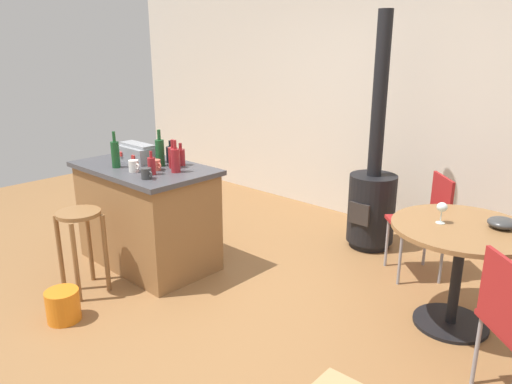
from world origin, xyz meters
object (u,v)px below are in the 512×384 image
(bottle_3, at_px, (171,154))
(cup_1, at_px, (134,166))
(cup_0, at_px, (155,165))
(bottle_2, at_px, (181,157))
(bottle_4, at_px, (115,154))
(kitchen_island, at_px, (147,215))
(serving_bowl, at_px, (502,223))
(wooden_stool, at_px, (81,234))
(toolbox, at_px, (138,153))
(plastic_bucket, at_px, (63,305))
(wine_glass, at_px, (442,208))
(cup_2, at_px, (147,173))
(folding_chair_near, at_px, (425,218))
(bottle_1, at_px, (160,152))
(bottle_6, at_px, (175,160))
(wood_stove, at_px, (372,194))
(bottle_5, at_px, (173,157))
(bottle_0, at_px, (152,166))
(dining_table, at_px, (460,251))

(bottle_3, xyz_separation_m, cup_1, (0.04, -0.40, -0.03))
(cup_0, height_order, cup_1, cup_1)
(bottle_2, distance_m, bottle_4, 0.53)
(kitchen_island, relative_size, serving_bowl, 6.91)
(wooden_stool, distance_m, toolbox, 0.90)
(kitchen_island, distance_m, plastic_bucket, 1.09)
(plastic_bucket, bearing_deg, wine_glass, 42.77)
(cup_2, height_order, wine_glass, cup_2)
(plastic_bucket, bearing_deg, wooden_stool, 131.16)
(kitchen_island, xyz_separation_m, folding_chair_near, (1.87, 1.41, 0.06))
(kitchen_island, xyz_separation_m, bottle_1, (0.10, 0.10, 0.56))
(bottle_6, xyz_separation_m, cup_2, (-0.01, -0.28, -0.06))
(folding_chair_near, height_order, wood_stove, wood_stove)
(toolbox, bearing_deg, bottle_4, -76.51)
(toolbox, bearing_deg, bottle_5, 8.35)
(plastic_bucket, bearing_deg, cup_2, 89.34)
(bottle_0, bearing_deg, serving_bowl, 25.17)
(folding_chair_near, height_order, bottle_2, bottle_2)
(dining_table, distance_m, bottle_0, 2.32)
(bottle_4, bearing_deg, toolbox, 103.49)
(bottle_6, bearing_deg, dining_table, 20.82)
(bottle_0, height_order, wine_glass, bottle_0)
(cup_1, relative_size, serving_bowl, 0.65)
(wood_stove, bearing_deg, folding_chair_near, -21.07)
(bottle_6, distance_m, serving_bowl, 2.39)
(folding_chair_near, xyz_separation_m, bottle_5, (-1.64, -1.27, 0.47))
(toolbox, xyz_separation_m, bottle_3, (0.25, 0.16, 0.00))
(kitchen_island, relative_size, bottle_3, 6.45)
(plastic_bucket, bearing_deg, kitchen_island, 109.79)
(wood_stove, relative_size, toolbox, 5.60)
(bottle_5, distance_m, serving_bowl, 2.48)
(cup_0, bearing_deg, kitchen_island, 175.49)
(bottle_4, distance_m, plastic_bucket, 1.28)
(bottle_4, relative_size, wine_glass, 2.11)
(kitchen_island, height_order, bottle_5, bottle_5)
(bottle_6, bearing_deg, wooden_stool, -112.91)
(bottle_1, relative_size, serving_bowl, 1.70)
(folding_chair_near, bearing_deg, wine_glass, -60.04)
(folding_chair_near, xyz_separation_m, bottle_2, (-1.66, -1.18, 0.45))
(wine_glass, bearing_deg, cup_1, -156.36)
(cup_2, bearing_deg, kitchen_island, 148.61)
(kitchen_island, relative_size, bottle_5, 5.25)
(toolbox, distance_m, wine_glass, 2.53)
(bottle_1, distance_m, bottle_4, 0.36)
(wood_stove, xyz_separation_m, bottle_2, (-1.04, -1.42, 0.43))
(bottle_2, bearing_deg, bottle_0, -78.28)
(cup_1, bearing_deg, bottle_4, -174.66)
(kitchen_island, xyz_separation_m, bottle_6, (0.37, 0.06, 0.54))
(bottle_1, bearing_deg, serving_bowl, 19.07)
(bottle_1, bearing_deg, toolbox, -174.24)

